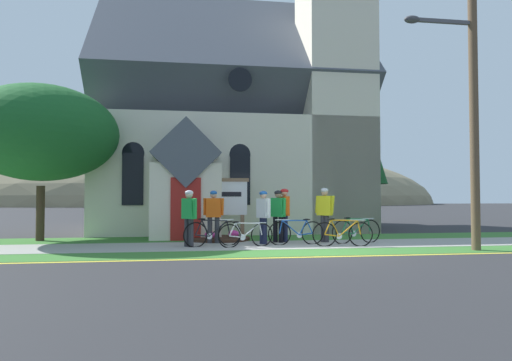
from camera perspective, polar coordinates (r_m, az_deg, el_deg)
The scene contains 23 objects.
ground at distance 16.08m, azimuth 2.64°, elevation -7.23°, with size 140.00×140.00×0.00m, color #2B2B2D.
sidewalk_slab at distance 13.87m, azimuth -0.33°, elevation -8.06°, with size 32.00×2.42×0.01m, color #99968E.
grass_verge at distance 11.96m, azimuth 1.04°, elevation -9.04°, with size 32.00×1.47×0.01m, color #38722D.
church_lawn at distance 16.16m, azimuth -1.55°, elevation -7.19°, with size 24.00×2.23×0.01m, color #38722D.
curb_paint_stripe at distance 11.09m, azimuth 1.83°, elevation -9.60°, with size 28.00×0.16×0.01m, color yellow.
church_building at distance 21.49m, azimuth -2.19°, elevation 6.49°, with size 11.68×10.63×13.79m.
church_sign at distance 15.88m, azimuth -4.78°, elevation -2.26°, with size 2.16×0.24×2.10m.
flower_bed at distance 15.49m, azimuth -4.69°, elevation -7.13°, with size 2.11×2.11×0.34m.
bicycle_black at distance 14.07m, azimuth 5.05°, elevation -6.44°, with size 1.78×0.20×0.81m.
bicycle_orange at distance 13.63m, azimuth -5.42°, elevation -6.54°, with size 1.74×0.62×0.85m.
bicycle_red at distance 13.42m, azimuth -1.30°, elevation -6.73°, with size 1.67×0.47×0.78m.
bicycle_blue at distance 13.83m, azimuth 10.69°, elevation -6.47°, with size 1.80×0.24×0.85m.
bicycle_white at distance 14.81m, azimuth 12.36°, elevation -6.14°, with size 1.75×0.44×0.84m.
cyclist_in_yellow_jersey at distance 14.88m, azimuth 3.55°, elevation -3.74°, with size 0.30×0.78×1.72m.
cyclist_in_blue_jersey at distance 14.64m, azimuth 2.76°, elevation -3.94°, with size 0.45×0.66×1.66m.
cyclist_in_white_jersey at distance 14.44m, azimuth -5.31°, elevation -3.98°, with size 0.63×0.35×1.65m.
cyclist_in_green_jersey at distance 14.14m, azimuth 0.92°, elevation -4.08°, with size 0.40×0.65×1.64m.
cyclist_in_orange_jersey at distance 14.87m, azimuth 8.54°, elevation -3.66°, with size 0.49×0.69×1.74m.
cyclist_in_red_jersey at distance 13.52m, azimuth -8.33°, elevation -4.12°, with size 0.45×0.64×1.65m.
utility_pole at distance 14.29m, azimuth 25.07°, elevation 11.72°, with size 3.12×0.28×8.69m.
roadside_conifer at distance 22.85m, azimuth 12.15°, elevation 6.22°, with size 3.09×3.09×7.39m.
yard_deciduous_tree at distance 16.97m, azimuth -25.11°, elevation 5.33°, with size 5.01×5.01×5.18m.
distant_hill at distance 88.55m, azimuth -9.07°, elevation -2.90°, with size 98.14×54.81×23.04m, color #847A5B.
Camera 1 is at (-3.15, -11.70, 1.47)m, focal length 32.16 mm.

